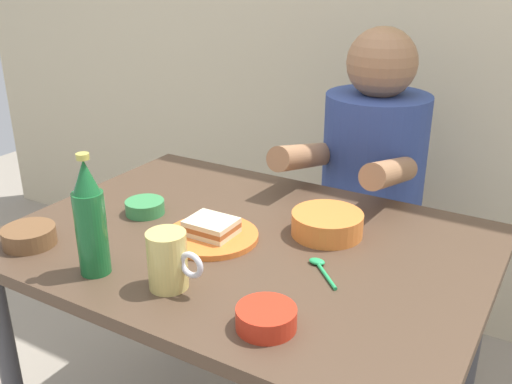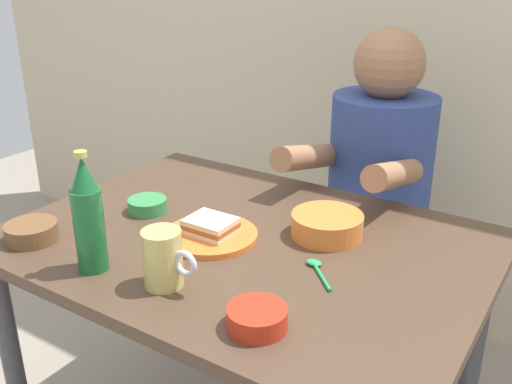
{
  "view_description": "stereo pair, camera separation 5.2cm",
  "coord_description": "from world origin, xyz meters",
  "px_view_note": "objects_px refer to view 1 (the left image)",
  "views": [
    {
      "loc": [
        0.64,
        -1.03,
        1.35
      ],
      "look_at": [
        0.0,
        0.05,
        0.84
      ],
      "focal_mm": 40.3,
      "sensor_mm": 36.0,
      "label": 1
    },
    {
      "loc": [
        0.68,
        -1.0,
        1.35
      ],
      "look_at": [
        0.0,
        0.05,
        0.84
      ],
      "focal_mm": 40.3,
      "sensor_mm": 36.0,
      "label": 2
    }
  ],
  "objects_px": {
    "beer_mug": "(168,260)",
    "dining_table": "(245,273)",
    "stool": "(364,274)",
    "sauce_bowl_chili": "(266,317)",
    "beer_bottle": "(90,221)",
    "plate_orange": "(212,236)",
    "person_seated": "(373,160)",
    "sandwich": "(211,227)"
  },
  "relations": [
    {
      "from": "beer_mug",
      "to": "dining_table",
      "type": "bearing_deg",
      "value": 86.19
    },
    {
      "from": "stool",
      "to": "sauce_bowl_chili",
      "type": "xyz_separation_m",
      "value": [
        0.13,
        -0.91,
        0.41
      ]
    },
    {
      "from": "beer_mug",
      "to": "beer_bottle",
      "type": "distance_m",
      "value": 0.18
    },
    {
      "from": "plate_orange",
      "to": "beer_bottle",
      "type": "relative_size",
      "value": 0.84
    },
    {
      "from": "stool",
      "to": "beer_mug",
      "type": "xyz_separation_m",
      "value": [
        -0.1,
        -0.89,
        0.45
      ]
    },
    {
      "from": "plate_orange",
      "to": "dining_table",
      "type": "bearing_deg",
      "value": 33.35
    },
    {
      "from": "beer_bottle",
      "to": "sauce_bowl_chili",
      "type": "bearing_deg",
      "value": 1.63
    },
    {
      "from": "dining_table",
      "to": "person_seated",
      "type": "distance_m",
      "value": 0.64
    },
    {
      "from": "plate_orange",
      "to": "beer_mug",
      "type": "distance_m",
      "value": 0.23
    },
    {
      "from": "plate_orange",
      "to": "sauce_bowl_chili",
      "type": "xyz_separation_m",
      "value": [
        0.28,
        -0.24,
        0.02
      ]
    },
    {
      "from": "person_seated",
      "to": "sandwich",
      "type": "xyz_separation_m",
      "value": [
        -0.15,
        -0.66,
        0.01
      ]
    },
    {
      "from": "dining_table",
      "to": "beer_bottle",
      "type": "xyz_separation_m",
      "value": [
        -0.19,
        -0.29,
        0.21
      ]
    },
    {
      "from": "beer_mug",
      "to": "person_seated",
      "type": "bearing_deg",
      "value": 83.19
    },
    {
      "from": "person_seated",
      "to": "sauce_bowl_chili",
      "type": "xyz_separation_m",
      "value": [
        0.13,
        -0.9,
        -0.0
      ]
    },
    {
      "from": "plate_orange",
      "to": "beer_bottle",
      "type": "xyz_separation_m",
      "value": [
        -0.12,
        -0.25,
        0.11
      ]
    },
    {
      "from": "stool",
      "to": "plate_orange",
      "type": "height_order",
      "value": "plate_orange"
    },
    {
      "from": "dining_table",
      "to": "stool",
      "type": "relative_size",
      "value": 2.44
    },
    {
      "from": "plate_orange",
      "to": "sandwich",
      "type": "xyz_separation_m",
      "value": [
        0.0,
        0.0,
        0.02
      ]
    },
    {
      "from": "dining_table",
      "to": "person_seated",
      "type": "bearing_deg",
      "value": 81.94
    },
    {
      "from": "stool",
      "to": "sauce_bowl_chili",
      "type": "height_order",
      "value": "sauce_bowl_chili"
    },
    {
      "from": "sauce_bowl_chili",
      "to": "stool",
      "type": "bearing_deg",
      "value": 98.04
    },
    {
      "from": "stool",
      "to": "sandwich",
      "type": "relative_size",
      "value": 4.09
    },
    {
      "from": "sauce_bowl_chili",
      "to": "beer_mug",
      "type": "bearing_deg",
      "value": 175.04
    },
    {
      "from": "stool",
      "to": "beer_bottle",
      "type": "bearing_deg",
      "value": -106.7
    },
    {
      "from": "stool",
      "to": "sauce_bowl_chili",
      "type": "distance_m",
      "value": 1.01
    },
    {
      "from": "sandwich",
      "to": "beer_mug",
      "type": "height_order",
      "value": "beer_mug"
    },
    {
      "from": "person_seated",
      "to": "plate_orange",
      "type": "height_order",
      "value": "person_seated"
    },
    {
      "from": "dining_table",
      "to": "sauce_bowl_chili",
      "type": "distance_m",
      "value": 0.37
    },
    {
      "from": "stool",
      "to": "beer_bottle",
      "type": "height_order",
      "value": "beer_bottle"
    },
    {
      "from": "dining_table",
      "to": "beer_bottle",
      "type": "height_order",
      "value": "beer_bottle"
    },
    {
      "from": "stool",
      "to": "plate_orange",
      "type": "bearing_deg",
      "value": -102.84
    },
    {
      "from": "sandwich",
      "to": "plate_orange",
      "type": "bearing_deg",
      "value": 180.0
    },
    {
      "from": "plate_orange",
      "to": "sandwich",
      "type": "height_order",
      "value": "sandwich"
    },
    {
      "from": "sandwich",
      "to": "sauce_bowl_chili",
      "type": "distance_m",
      "value": 0.37
    },
    {
      "from": "dining_table",
      "to": "sandwich",
      "type": "bearing_deg",
      "value": -146.65
    },
    {
      "from": "stool",
      "to": "person_seated",
      "type": "relative_size",
      "value": 0.63
    },
    {
      "from": "plate_orange",
      "to": "sauce_bowl_chili",
      "type": "distance_m",
      "value": 0.37
    },
    {
      "from": "sandwich",
      "to": "beer_bottle",
      "type": "distance_m",
      "value": 0.29
    },
    {
      "from": "dining_table",
      "to": "beer_bottle",
      "type": "relative_size",
      "value": 4.2
    },
    {
      "from": "plate_orange",
      "to": "sauce_bowl_chili",
      "type": "relative_size",
      "value": 2.0
    },
    {
      "from": "stool",
      "to": "plate_orange",
      "type": "distance_m",
      "value": 0.8
    },
    {
      "from": "plate_orange",
      "to": "sandwich",
      "type": "relative_size",
      "value": 2.0
    }
  ]
}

